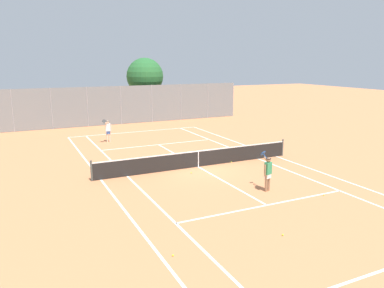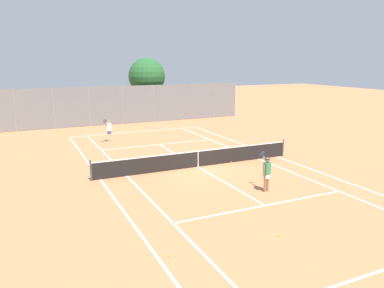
{
  "view_description": "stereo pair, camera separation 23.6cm",
  "coord_description": "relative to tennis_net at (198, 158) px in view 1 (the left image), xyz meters",
  "views": [
    {
      "loc": [
        -9.14,
        -18.27,
        5.88
      ],
      "look_at": [
        0.32,
        1.5,
        1.0
      ],
      "focal_mm": 35.0,
      "sensor_mm": 36.0,
      "label": 1
    },
    {
      "loc": [
        -8.93,
        -18.37,
        5.88
      ],
      "look_at": [
        0.32,
        1.5,
        1.0
      ],
      "focal_mm": 35.0,
      "sensor_mm": 36.0,
      "label": 2
    }
  ],
  "objects": [
    {
      "name": "loose_tennis_ball_1",
      "position": [
        -0.91,
        -0.96,
        -0.48
      ],
      "size": [
        0.07,
        0.07,
        0.07
      ],
      "primitive_type": "sphere",
      "color": "#D1DB33",
      "rests_on": "ground"
    },
    {
      "name": "tree_behind_left",
      "position": [
        3.37,
        19.2,
        3.73
      ],
      "size": [
        3.79,
        3.79,
        6.21
      ],
      "color": "brown",
      "rests_on": "ground"
    },
    {
      "name": "back_fence",
      "position": [
        0.0,
        16.38,
        1.3
      ],
      "size": [
        24.8,
        0.08,
        3.61
      ],
      "color": "gray",
      "rests_on": "ground"
    },
    {
      "name": "loose_tennis_ball_5",
      "position": [
        -5.14,
        -8.56,
        -0.48
      ],
      "size": [
        0.07,
        0.07,
        0.07
      ],
      "primitive_type": "sphere",
      "color": "#D1DB33",
      "rests_on": "ground"
    },
    {
      "name": "ground_plane",
      "position": [
        0.0,
        0.0,
        -0.51
      ],
      "size": [
        120.0,
        120.0,
        0.0
      ],
      "primitive_type": "plane",
      "color": "#CC7A4C"
    },
    {
      "name": "player_near_side",
      "position": [
        1.07,
        -4.96,
        0.42
      ],
      "size": [
        0.52,
        0.85,
        1.77
      ],
      "color": "#936B4C",
      "rests_on": "ground"
    },
    {
      "name": "player_far_left",
      "position": [
        -3.02,
        8.83,
        0.42
      ],
      "size": [
        0.78,
        0.71,
        1.77
      ],
      "color": "beige",
      "rests_on": "ground"
    },
    {
      "name": "loose_tennis_ball_2",
      "position": [
        -4.36,
        2.35,
        -0.48
      ],
      "size": [
        0.07,
        0.07,
        0.07
      ],
      "primitive_type": "sphere",
      "color": "#D1DB33",
      "rests_on": "ground"
    },
    {
      "name": "court_line_markings",
      "position": [
        0.0,
        0.0,
        -0.51
      ],
      "size": [
        11.1,
        23.9,
        0.01
      ],
      "color": "white",
      "rests_on": "ground"
    },
    {
      "name": "tennis_net",
      "position": [
        0.0,
        0.0,
        0.0
      ],
      "size": [
        12.0,
        0.1,
        1.07
      ],
      "color": "#474C47",
      "rests_on": "ground"
    },
    {
      "name": "loose_tennis_ball_3",
      "position": [
        2.18,
        -0.01,
        -0.48
      ],
      "size": [
        0.07,
        0.07,
        0.07
      ],
      "primitive_type": "sphere",
      "color": "#D1DB33",
      "rests_on": "ground"
    },
    {
      "name": "loose_tennis_ball_4",
      "position": [
        -1.2,
        -8.92,
        -0.48
      ],
      "size": [
        0.07,
        0.07,
        0.07
      ],
      "primitive_type": "sphere",
      "color": "#D1DB33",
      "rests_on": "ground"
    },
    {
      "name": "loose_tennis_ball_0",
      "position": [
        2.98,
        -6.57,
        -0.48
      ],
      "size": [
        0.07,
        0.07,
        0.07
      ],
      "primitive_type": "sphere",
      "color": "#D1DB33",
      "rests_on": "ground"
    }
  ]
}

